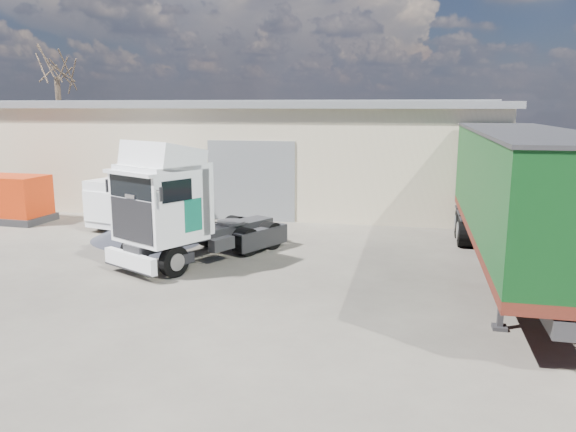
% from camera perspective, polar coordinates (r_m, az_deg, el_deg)
% --- Properties ---
extents(ground, '(120.00, 120.00, 0.00)m').
position_cam_1_polar(ground, '(15.75, -6.42, -7.91)').
color(ground, black).
rests_on(ground, ground).
extents(warehouse, '(30.60, 12.60, 5.42)m').
position_cam_1_polar(warehouse, '(32.06, -7.83, 6.65)').
color(warehouse, beige).
rests_on(warehouse, ground).
extents(bare_tree, '(4.00, 4.00, 9.60)m').
position_cam_1_polar(bare_tree, '(41.09, -22.54, 14.24)').
color(bare_tree, '#382B21').
rests_on(bare_tree, ground).
extents(tractor_unit, '(4.84, 6.35, 4.09)m').
position_cam_1_polar(tractor_unit, '(18.54, -10.92, 0.37)').
color(tractor_unit, black).
rests_on(tractor_unit, ground).
extents(box_trailer, '(3.04, 13.39, 4.44)m').
position_cam_1_polar(box_trailer, '(17.87, 22.59, 2.52)').
color(box_trailer, '#2D2D30').
rests_on(box_trailer, ground).
extents(panel_van, '(3.33, 5.57, 2.13)m').
position_cam_1_polar(panel_van, '(25.28, -14.54, 1.64)').
color(panel_van, black).
rests_on(panel_van, ground).
extents(orange_skip, '(3.44, 2.28, 2.07)m').
position_cam_1_polar(orange_skip, '(27.98, -26.30, 1.32)').
color(orange_skip, '#2D2D30').
rests_on(orange_skip, ground).
extents(gravel_heap, '(5.96, 5.96, 0.97)m').
position_cam_1_polar(gravel_heap, '(22.36, -14.41, -1.27)').
color(gravel_heap, black).
rests_on(gravel_heap, ground).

